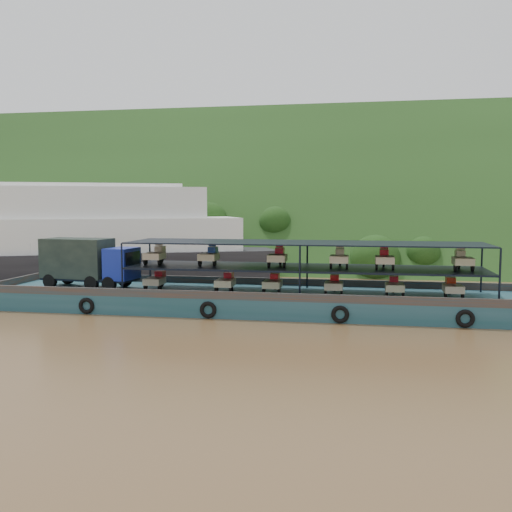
# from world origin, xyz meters

# --- Properties ---
(ground) EXTENTS (160.00, 160.00, 0.00)m
(ground) POSITION_xyz_m (0.00, 0.00, 0.00)
(ground) COLOR brown
(ground) RESTS_ON ground
(hillside) EXTENTS (140.00, 39.60, 39.60)m
(hillside) POSITION_xyz_m (0.00, 36.00, 0.00)
(hillside) COLOR #1C3714
(hillside) RESTS_ON ground
(cargo_barge) EXTENTS (35.00, 7.18, 4.61)m
(cargo_barge) POSITION_xyz_m (-2.52, -1.22, 1.15)
(cargo_barge) COLOR #144047
(cargo_barge) RESTS_ON ground
(passenger_ferry) EXTENTS (44.54, 28.43, 8.91)m
(passenger_ferry) POSITION_xyz_m (-24.27, 10.68, 3.86)
(passenger_ferry) COLOR black
(passenger_ferry) RESTS_ON ground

